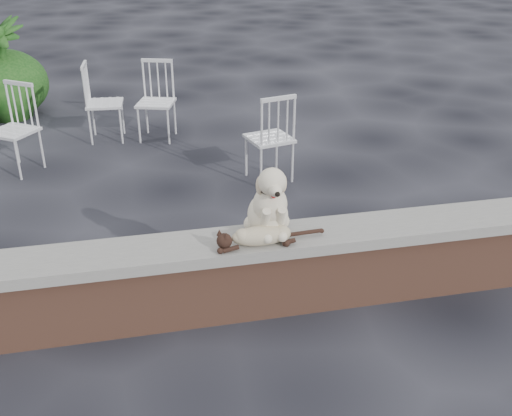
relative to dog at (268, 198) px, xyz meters
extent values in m
plane|color=black|center=(-0.86, -0.05, -0.84)|extent=(60.00, 60.00, 0.00)
cube|color=brown|center=(-0.86, -0.05, -0.59)|extent=(6.00, 0.30, 0.50)
cube|color=slate|center=(-0.86, -0.05, -0.30)|extent=(6.20, 0.40, 0.08)
imported|color=#123D11|center=(-2.43, 4.88, -0.18)|extent=(1.04, 1.04, 1.32)
ellipsoid|color=#123D11|center=(-2.50, 5.09, -0.43)|extent=(1.17, 1.07, 0.93)
camera|label=1|loc=(-0.83, -3.50, 1.74)|focal=42.07mm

